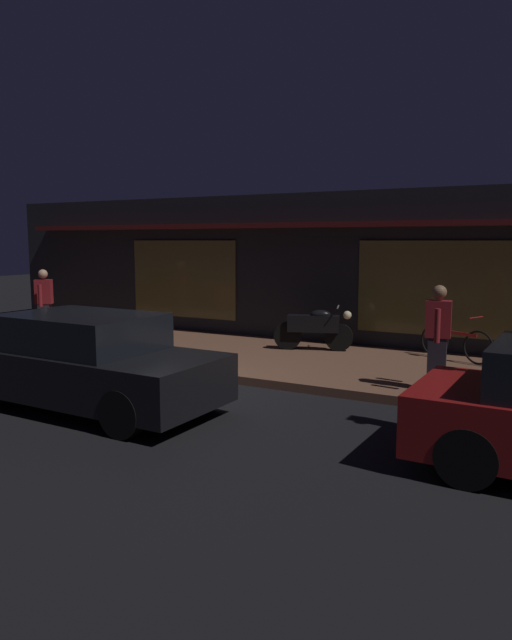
{
  "coord_description": "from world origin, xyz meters",
  "views": [
    {
      "loc": [
        5.9,
        -7.71,
        2.51
      ],
      "look_at": [
        0.38,
        2.4,
        0.95
      ],
      "focal_mm": 33.21,
      "sensor_mm": 36.0,
      "label": 1
    }
  ],
  "objects_px": {
    "person_photographer": "(44,303)",
    "parked_car_far": "(88,362)",
    "motorcycle": "(315,327)",
    "person_bystander": "(438,336)",
    "bicycle_parked": "(456,343)"
  },
  "relations": [
    {
      "from": "person_photographer",
      "to": "parked_car_far",
      "type": "relative_size",
      "value": 0.4
    },
    {
      "from": "motorcycle",
      "to": "person_bystander",
      "type": "distance_m",
      "value": 3.82
    },
    {
      "from": "parked_car_far",
      "to": "motorcycle",
      "type": "bearing_deg",
      "value": 74.62
    },
    {
      "from": "person_bystander",
      "to": "parked_car_far",
      "type": "xyz_separation_m",
      "value": [
        -4.48,
        -2.96,
        -0.32
      ]
    },
    {
      "from": "parked_car_far",
      "to": "bicycle_parked",
      "type": "bearing_deg",
      "value": 52.2
    },
    {
      "from": "person_photographer",
      "to": "parked_car_far",
      "type": "bearing_deg",
      "value": -36.09
    },
    {
      "from": "person_photographer",
      "to": "bicycle_parked",
      "type": "bearing_deg",
      "value": 12.62
    },
    {
      "from": "parked_car_far",
      "to": "person_photographer",
      "type": "bearing_deg",
      "value": 143.91
    },
    {
      "from": "bicycle_parked",
      "to": "motorcycle",
      "type": "bearing_deg",
      "value": -173.8
    },
    {
      "from": "motorcycle",
      "to": "person_photographer",
      "type": "bearing_deg",
      "value": -164.53
    },
    {
      "from": "bicycle_parked",
      "to": "person_bystander",
      "type": "distance_m",
      "value": 2.66
    },
    {
      "from": "motorcycle",
      "to": "parked_car_far",
      "type": "height_order",
      "value": "parked_car_far"
    },
    {
      "from": "person_photographer",
      "to": "motorcycle",
      "type": "bearing_deg",
      "value": 15.47
    },
    {
      "from": "person_photographer",
      "to": "parked_car_far",
      "type": "distance_m",
      "value": 5.97
    },
    {
      "from": "person_bystander",
      "to": "parked_car_far",
      "type": "distance_m",
      "value": 5.38
    }
  ]
}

